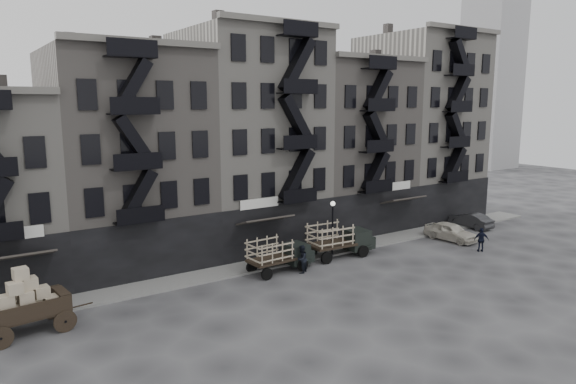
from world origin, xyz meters
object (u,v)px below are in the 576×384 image
wagon (23,297)px  car_east (451,232)px  car_far (471,220)px  policeman (481,240)px  pedestrian_mid (302,259)px  stake_truck_east (340,237)px  stake_truck_west (279,252)px

wagon → car_east: bearing=-7.2°
wagon → car_far: (37.62, 1.78, -1.29)m
wagon → car_east: 32.37m
wagon → policeman: (31.65, -3.67, -1.03)m
policeman → pedestrian_mid: bearing=23.8°
pedestrian_mid → car_east: bearing=146.7°
stake_truck_east → car_far: stake_truck_east is taller
pedestrian_mid → policeman: pedestrian_mid is taller
pedestrian_mid → policeman: 15.08m
pedestrian_mid → stake_truck_west: bearing=-77.0°
stake_truck_west → policeman: bearing=-19.8°
stake_truck_east → policeman: size_ratio=2.87×
car_east → car_far: (5.27, 1.95, -0.08)m
stake_truck_east → car_east: bearing=-4.6°
stake_truck_east → car_far: size_ratio=1.30×
car_far → pedestrian_mid: bearing=6.1°
wagon → car_east: size_ratio=0.96×
stake_truck_west → car_far: (21.71, 0.71, -0.69)m
stake_truck_west → stake_truck_east: stake_truck_east is taller
stake_truck_east → car_east: (10.77, -1.62, -0.75)m
car_far → policeman: policeman is taller
policeman → car_east: bearing=-63.4°
car_east → pedestrian_mid: bearing=173.6°
wagon → stake_truck_east: size_ratio=0.79×
car_far → policeman: 8.08m
stake_truck_west → car_east: 16.49m
wagon → pedestrian_mid: bearing=-6.9°
car_east → stake_truck_east: bearing=165.7°
wagon → stake_truck_east: 21.63m
car_east → pedestrian_mid: pedestrian_mid is taller
car_far → pedestrian_mid: size_ratio=2.15×
wagon → stake_truck_east: wagon is taller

